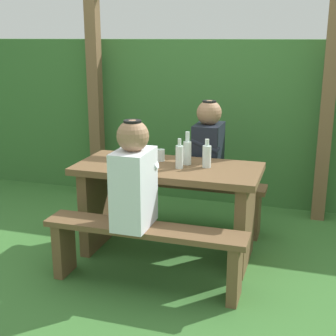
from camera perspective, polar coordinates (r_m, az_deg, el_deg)
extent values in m
plane|color=#386C2F|center=(3.81, 0.00, -10.28)|extent=(12.00, 12.00, 0.00)
cube|color=#386930|center=(5.15, 5.69, 6.16)|extent=(6.40, 0.79, 1.65)
cube|color=brown|center=(4.95, -8.82, 8.13)|extent=(0.12, 0.12, 2.07)
cube|color=brown|center=(4.45, 18.81, 6.65)|extent=(0.12, 0.12, 2.07)
cube|color=brown|center=(3.56, 0.00, -0.09)|extent=(1.40, 0.64, 0.05)
cube|color=brown|center=(3.88, -8.51, -4.53)|extent=(0.08, 0.54, 0.68)
cube|color=brown|center=(3.56, 9.33, -6.51)|extent=(0.08, 0.54, 0.68)
cube|color=brown|center=(3.17, -2.91, -7.46)|extent=(1.40, 0.24, 0.04)
cube|color=brown|center=(3.51, -12.55, -9.44)|extent=(0.07, 0.22, 0.40)
cube|color=brown|center=(3.13, 8.14, -12.46)|extent=(0.07, 0.22, 0.40)
cube|color=brown|center=(4.13, 2.22, -1.85)|extent=(1.40, 0.24, 0.04)
cube|color=brown|center=(4.40, -5.65, -3.88)|extent=(0.07, 0.22, 0.40)
cube|color=brown|center=(4.10, 10.61, -5.56)|extent=(0.07, 0.22, 0.40)
cube|color=silver|center=(3.10, -4.18, -2.53)|extent=(0.22, 0.34, 0.52)
sphere|color=#936B4C|center=(3.00, -4.31, 3.91)|extent=(0.21, 0.21, 0.21)
cylinder|color=black|center=(2.99, -4.35, 5.59)|extent=(0.12, 0.12, 0.02)
cylinder|color=silver|center=(3.19, -3.30, 0.00)|extent=(0.25, 0.07, 0.15)
cube|color=black|center=(4.01, 4.91, 1.72)|extent=(0.22, 0.34, 0.52)
sphere|color=#936B4C|center=(3.94, 5.03, 6.72)|extent=(0.21, 0.21, 0.21)
cylinder|color=black|center=(3.93, 5.07, 8.01)|extent=(0.12, 0.12, 0.02)
cylinder|color=black|center=(3.86, 4.50, 2.74)|extent=(0.25, 0.07, 0.15)
cylinder|color=silver|center=(3.68, -0.91, 1.58)|extent=(0.07, 0.07, 0.09)
cylinder|color=silver|center=(3.57, 2.36, 1.84)|extent=(0.06, 0.06, 0.18)
cylinder|color=silver|center=(3.54, 2.38, 3.83)|extent=(0.03, 0.03, 0.08)
cylinder|color=silver|center=(3.46, 1.40, 1.33)|extent=(0.06, 0.06, 0.17)
cylinder|color=silver|center=(3.43, 1.41, 3.15)|extent=(0.03, 0.03, 0.05)
cylinder|color=silver|center=(3.50, 4.74, 1.39)|extent=(0.07, 0.07, 0.16)
cylinder|color=silver|center=(3.47, 4.78, 3.12)|extent=(0.03, 0.03, 0.05)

